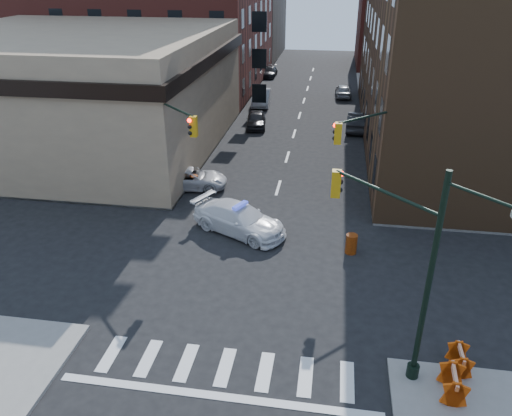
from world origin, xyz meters
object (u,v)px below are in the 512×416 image
(pickup, at_px, (191,178))
(barrel_bank, at_px, (194,182))
(parked_car_enear, at_px, (357,121))
(barrel_road, at_px, (351,244))
(pedestrian_a, at_px, (121,176))
(barricade_nw_a, at_px, (142,183))
(police_car, at_px, (239,219))
(barricade_se_a, at_px, (460,360))
(parked_car_wfar, at_px, (262,97))
(pedestrian_b, at_px, (100,181))
(parked_car_wnear, at_px, (256,119))

(pickup, relative_size, barrel_bank, 4.90)
(parked_car_enear, distance_m, barrel_road, 21.80)
(parked_car_enear, height_order, pedestrian_a, pedestrian_a)
(barricade_nw_a, bearing_deg, police_car, -38.40)
(police_car, relative_size, barricade_se_a, 4.70)
(parked_car_wfar, bearing_deg, barricade_nw_a, -104.55)
(pickup, xyz_separation_m, barricade_se_a, (14.30, -14.80, -0.08))
(pedestrian_b, relative_size, barrel_road, 1.60)
(pickup, distance_m, pedestrian_a, 4.54)
(pickup, distance_m, parked_car_wfar, 22.31)
(police_car, xyz_separation_m, parked_car_wfar, (-2.89, 27.78, 0.01))
(parked_car_enear, xyz_separation_m, barricade_se_a, (3.00, -29.76, -0.22))
(barricade_nw_a, bearing_deg, barricade_se_a, -45.99)
(parked_car_enear, relative_size, pedestrian_b, 2.92)
(police_car, height_order, barricade_nw_a, police_car)
(police_car, relative_size, barrel_road, 5.27)
(pedestrian_a, bearing_deg, pedestrian_b, -107.55)
(pickup, height_order, barricade_se_a, pickup)
(parked_car_wnear, height_order, barricade_nw_a, parked_car_wnear)
(pickup, distance_m, barrel_road, 12.53)
(barrel_bank, bearing_deg, barricade_se_a, -46.16)
(barrel_road, bearing_deg, parked_car_enear, 87.93)
(barrel_road, distance_m, barricade_nw_a, 14.62)
(parked_car_enear, bearing_deg, pickup, 57.36)
(police_car, distance_m, pedestrian_a, 9.83)
(police_car, height_order, pedestrian_a, pedestrian_a)
(pedestrian_a, bearing_deg, barrel_road, 8.95)
(parked_car_enear, height_order, pedestrian_b, pedestrian_b)
(police_car, relative_size, barricade_nw_a, 4.42)
(pickup, distance_m, barrel_bank, 0.41)
(barricade_nw_a, bearing_deg, pedestrian_a, 168.80)
(police_car, height_order, barricade_se_a, police_car)
(police_car, bearing_deg, parked_car_enear, 7.65)
(pickup, height_order, barrel_road, pickup)
(parked_car_wnear, bearing_deg, pedestrian_b, -122.23)
(pickup, xyz_separation_m, parked_car_wnear, (2.16, 14.36, 0.05))
(pickup, distance_m, barricade_nw_a, 3.19)
(parked_car_wnear, distance_m, barricade_nw_a, 16.34)
(parked_car_wfar, distance_m, barricade_se_a, 39.22)
(parked_car_wnear, xyz_separation_m, pedestrian_a, (-6.56, -15.43, 0.25))
(police_car, height_order, parked_car_enear, parked_car_enear)
(parked_car_wfar, bearing_deg, barrel_road, -76.54)
(pedestrian_a, height_order, barricade_nw_a, pedestrian_a)
(police_car, bearing_deg, parked_car_wnear, 32.70)
(police_car, distance_m, barrel_bank, 6.68)
(parked_car_wfar, bearing_deg, parked_car_wnear, -88.88)
(barrel_road, bearing_deg, barricade_se_a, -64.61)
(police_car, bearing_deg, pickup, 64.70)
(parked_car_wfar, relative_size, pedestrian_a, 3.04)
(police_car, relative_size, parked_car_enear, 1.13)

